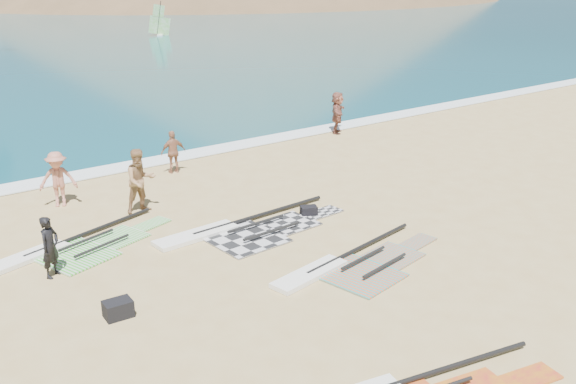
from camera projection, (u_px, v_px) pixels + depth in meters
ground at (363, 280)px, 15.62m from camera, size 300.00×300.00×0.00m
surf_line at (142, 164)px, 24.83m from camera, size 300.00×1.20×0.04m
rig_grey at (241, 230)px, 18.46m from camera, size 6.01×2.40×0.20m
rig_green at (72, 248)px, 17.27m from camera, size 5.44×2.97×0.20m
rig_orange at (351, 266)px, 16.23m from camera, size 5.45×2.53×0.20m
gear_bag_near at (118, 309)px, 13.91m from camera, size 0.63×0.48×0.38m
gear_bag_far at (309, 211)px, 19.66m from camera, size 0.59×0.52×0.30m
person_wetsuit at (50, 247)px, 15.57m from camera, size 0.68×0.63×1.56m
beachgoer_left at (140, 181)px, 19.72m from camera, size 0.99×0.78×2.01m
beachgoer_mid at (58, 179)px, 20.21m from camera, size 1.32×1.06×1.79m
beachgoer_back at (173, 152)px, 23.58m from camera, size 0.98×0.52×1.59m
beachgoer_right at (337, 112)px, 29.32m from camera, size 1.65×1.65×1.91m
windsurfer_right at (159, 25)px, 72.15m from camera, size 2.27×2.12×3.82m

